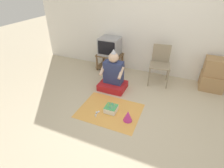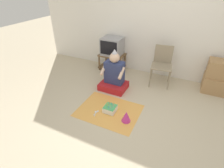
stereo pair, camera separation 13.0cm
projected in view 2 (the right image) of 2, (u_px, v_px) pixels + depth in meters
ground_plane at (127, 125)px, 2.91m from camera, size 16.00×16.00×0.00m
wall_back at (164, 22)px, 3.80m from camera, size 6.40×0.06×2.55m
tv_stand at (112, 60)px, 4.56m from camera, size 0.63×0.45×0.41m
tv at (112, 46)px, 4.36m from camera, size 0.50×0.44×0.43m
folding_chair at (162, 63)px, 3.82m from camera, size 0.49×0.47×0.86m
cardboard_box_stack at (217, 77)px, 3.62m from camera, size 0.47×0.43×0.70m
person_seated at (114, 76)px, 3.72m from camera, size 0.56×0.45×0.89m
party_cloth at (109, 110)px, 3.22m from camera, size 1.11×0.85×0.01m
birthday_cake at (110, 109)px, 3.17m from camera, size 0.21×0.21×0.17m
party_hat_blue at (126, 116)px, 2.93m from camera, size 0.16×0.16×0.20m
plastic_spoon_near at (97, 112)px, 3.18m from camera, size 0.05×0.14×0.01m
plastic_spoon_far at (95, 112)px, 3.16m from camera, size 0.06×0.14×0.01m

